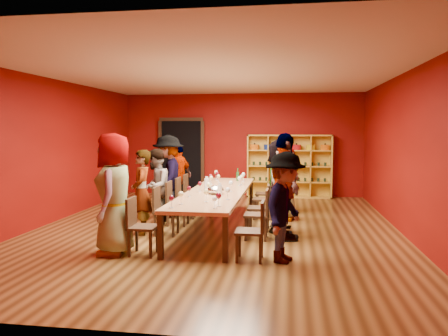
{
  "coord_description": "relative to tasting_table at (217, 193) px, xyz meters",
  "views": [
    {
      "loc": [
        1.39,
        -8.35,
        1.94
      ],
      "look_at": [
        0.07,
        0.53,
        1.15
      ],
      "focal_mm": 35.0,
      "sensor_mm": 36.0,
      "label": 1
    }
  ],
  "objects": [
    {
      "name": "chair_person_left_0",
      "position": [
        -0.91,
        -1.95,
        -0.2
      ],
      "size": [
        0.42,
        0.42,
        0.89
      ],
      "color": "black",
      "rests_on": "ground"
    },
    {
      "name": "chair_person_right_1",
      "position": [
        0.91,
        -0.72,
        -0.2
      ],
      "size": [
        0.42,
        0.42,
        0.89
      ],
      "color": "black",
      "rests_on": "ground"
    },
    {
      "name": "person_right_0",
      "position": [
        1.34,
        -2.0,
        0.11
      ],
      "size": [
        0.72,
        1.13,
        1.62
      ],
      "primitive_type": "imported",
      "rotation": [
        0.0,
        0.0,
        1.27
      ],
      "color": "#4F4F54",
      "rests_on": "ground"
    },
    {
      "name": "tasting_table",
      "position": [
        0.0,
        0.0,
        0.0
      ],
      "size": [
        1.1,
        4.5,
        0.75
      ],
      "color": "#B1774A",
      "rests_on": "ground"
    },
    {
      "name": "wine_glass_9",
      "position": [
        0.32,
        -1.73,
        0.21
      ],
      "size": [
        0.09,
        0.09,
        0.21
      ],
      "color": "silver",
      "rests_on": "tasting_table"
    },
    {
      "name": "doorway",
      "position": [
        -1.8,
        4.43,
        0.42
      ],
      "size": [
        1.4,
        0.17,
        2.3
      ],
      "color": "black",
      "rests_on": "ground"
    },
    {
      "name": "chair_person_left_2",
      "position": [
        -0.91,
        0.18,
        -0.2
      ],
      "size": [
        0.42,
        0.42,
        0.89
      ],
      "color": "black",
      "rests_on": "ground"
    },
    {
      "name": "person_right_4",
      "position": [
        1.29,
        1.91,
        0.18
      ],
      "size": [
        0.67,
        0.77,
        1.77
      ],
      "primitive_type": "imported",
      "rotation": [
        0.0,
        0.0,
        1.95
      ],
      "color": "beige",
      "rests_on": "ground"
    },
    {
      "name": "wine_glass_4",
      "position": [
        0.29,
        -1.91,
        0.18
      ],
      "size": [
        0.07,
        0.07,
        0.18
      ],
      "color": "silver",
      "rests_on": "tasting_table"
    },
    {
      "name": "wine_glass_7",
      "position": [
        -0.36,
        -0.82,
        0.19
      ],
      "size": [
        0.08,
        0.08,
        0.19
      ],
      "color": "silver",
      "rests_on": "tasting_table"
    },
    {
      "name": "person_left_0",
      "position": [
        -1.29,
        -1.95,
        0.24
      ],
      "size": [
        0.64,
        0.99,
        1.89
      ],
      "primitive_type": "imported",
      "rotation": [
        0.0,
        0.0,
        -1.41
      ],
      "color": "#C2828C",
      "rests_on": "ground"
    },
    {
      "name": "person_left_1",
      "position": [
        -1.3,
        -0.66,
        0.09
      ],
      "size": [
        0.56,
        0.67,
        1.57
      ],
      "primitive_type": "imported",
      "rotation": [
        0.0,
        0.0,
        -1.29
      ],
      "color": "beige",
      "rests_on": "ground"
    },
    {
      "name": "chair_person_left_1",
      "position": [
        -0.91,
        -0.66,
        -0.2
      ],
      "size": [
        0.42,
        0.42,
        0.89
      ],
      "color": "black",
      "rests_on": "ground"
    },
    {
      "name": "wine_glass_3",
      "position": [
        -0.31,
        1.06,
        0.21
      ],
      "size": [
        0.09,
        0.09,
        0.22
      ],
      "color": "silver",
      "rests_on": "tasting_table"
    },
    {
      "name": "wine_glass_10",
      "position": [
        0.37,
        -1.07,
        0.2
      ],
      "size": [
        0.09,
        0.09,
        0.21
      ],
      "color": "silver",
      "rests_on": "tasting_table"
    },
    {
      "name": "carafe_a",
      "position": [
        -0.22,
        0.11,
        0.17
      ],
      "size": [
        0.13,
        0.13,
        0.26
      ],
      "color": "silver",
      "rests_on": "tasting_table"
    },
    {
      "name": "shelving_unit",
      "position": [
        1.4,
        4.32,
        0.28
      ],
      "size": [
        2.4,
        0.4,
        1.8
      ],
      "color": "gold",
      "rests_on": "ground"
    },
    {
      "name": "person_right_1",
      "position": [
        1.32,
        -0.72,
        0.24
      ],
      "size": [
        0.88,
        1.21,
        1.88
      ],
      "primitive_type": "imported",
      "rotation": [
        0.0,
        0.0,
        1.95
      ],
      "color": "beige",
      "rests_on": "ground"
    },
    {
      "name": "chair_person_right_4",
      "position": [
        0.91,
        1.91,
        -0.2
      ],
      "size": [
        0.42,
        0.42,
        0.89
      ],
      "color": "black",
      "rests_on": "ground"
    },
    {
      "name": "wine_glass_5",
      "position": [
        0.05,
        -1.36,
        0.21
      ],
      "size": [
        0.09,
        0.09,
        0.22
      ],
      "color": "silver",
      "rests_on": "tasting_table"
    },
    {
      "name": "wine_glass_8",
      "position": [
        -0.3,
        -1.65,
        0.21
      ],
      "size": [
        0.09,
        0.09,
        0.21
      ],
      "color": "silver",
      "rests_on": "tasting_table"
    },
    {
      "name": "wine_glass_1",
      "position": [
        -0.3,
        -0.17,
        0.19
      ],
      "size": [
        0.08,
        0.08,
        0.2
      ],
      "color": "silver",
      "rests_on": "tasting_table"
    },
    {
      "name": "chair_person_right_0",
      "position": [
        0.91,
        -2.0,
        -0.2
      ],
      "size": [
        0.42,
        0.42,
        0.89
      ],
      "color": "black",
      "rests_on": "ground"
    },
    {
      "name": "person_right_3",
      "position": [
        1.33,
        1.08,
        0.09
      ],
      "size": [
        0.7,
        0.87,
        1.57
      ],
      "primitive_type": "imported",
      "rotation": [
        0.0,
        0.0,
        1.15
      ],
      "color": "#161E3D",
      "rests_on": "ground"
    },
    {
      "name": "person_right_2",
      "position": [
        1.24,
        -0.03,
        0.18
      ],
      "size": [
        0.71,
        1.69,
        1.76
      ],
      "primitive_type": "imported",
      "rotation": [
        0.0,
        0.0,
        1.42
      ],
      "color": "#C78589",
      "rests_on": "ground"
    },
    {
      "name": "wine_glass_17",
      "position": [
        0.29,
        -0.08,
        0.2
      ],
      "size": [
        0.09,
        0.09,
        0.21
      ],
      "color": "silver",
      "rests_on": "tasting_table"
    },
    {
      "name": "wine_glass_0",
      "position": [
        -0.37,
        -1.97,
        0.19
      ],
      "size": [
        0.08,
        0.08,
        0.19
      ],
      "color": "silver",
      "rests_on": "tasting_table"
    },
    {
      "name": "wine_glass_14",
      "position": [
        -0.28,
        1.76,
        0.2
      ],
      "size": [
        0.08,
        0.08,
        0.21
      ],
      "color": "silver",
      "rests_on": "tasting_table"
    },
    {
      "name": "chair_person_left_3",
      "position": [
        -0.91,
        0.95,
        -0.2
      ],
      "size": [
        0.42,
        0.42,
        0.89
      ],
      "color": "black",
      "rests_on": "ground"
    },
    {
      "name": "person_left_2",
      "position": [
        -1.3,
        0.18,
        0.08
      ],
      "size": [
        0.45,
        0.77,
        1.55
      ],
      "primitive_type": "imported",
      "rotation": [
        0.0,
        0.0,
        -1.52
      ],
      "color": "#5C86BE",
      "rests_on": "ground"
    },
    {
      "name": "wine_glass_2",
      "position": [
        -0.09,
        -0.36,
        0.2
      ],
      "size": [
        0.08,
        0.08,
        0.2
      ],
      "color": "silver",
      "rests_on": "tasting_table"
    },
    {
      "name": "room_shell",
      "position": [
        0.0,
        0.0,
        0.8
      ],
      "size": [
        7.1,
        9.1,
        3.04
      ],
      "color": "#4F3115",
      "rests_on": "ground"
    },
    {
      "name": "person_left_4",
      "position": [
        -1.19,
        1.65,
        0.12
      ],
      "size": [
        0.75,
        1.05,
        1.63
      ],
      "primitive_type": "imported",
      "rotation": [
        0.0,
        0.0,
        -1.95
      ],
      "color": "#4C4C51",
      "rests_on": "ground"
    },
    {
      "name": "person_left_3",
      "position": [
        -1.24,
        0.95,
        0.21
      ],
      "size": [
        0.68,
        1.25,
        1.82
      ],
      "primitive_type": "imported",
      "rotation": [
        0.0,
        0.0,
        -1.4
      ],
      "color": "#547EAD",
      "rests_on": "ground"
    },
    {
      "name": "wine_glass_6",
      "position": [
        -0.19,
        1.38,
        0.18
      ],
      "size": [
        0.07,
        0.07,
        0.18
      ],
      "color": "silver",
      "rests_on": "tasting_table"
    },
    {
      "name": "chair_person_left_4",
      "position": [
        -0.91,
        1.65,
        -0.2
      ],
      "size": [
        0.42,
        0.42,
        0.89
      ],
      "color": "black",
      "rests_on": "ground"
    },
    {
      "name": "wine_glass_12",
      "position": [
        0.35,
        0.83,
        0.2
      ],
      "size": [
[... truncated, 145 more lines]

